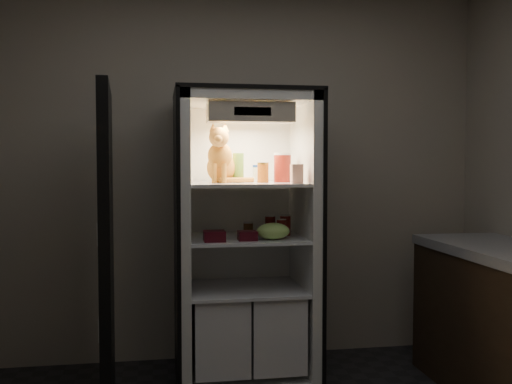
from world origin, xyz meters
The scene contains 16 objects.
room_shell centered at (0.00, 0.00, 1.62)m, with size 3.60×3.60×3.60m.
refrigerator centered at (0.00, 1.38, 0.79)m, with size 0.90×0.72×1.88m.
fridge_door centered at (-0.85, 1.05, 0.91)m, with size 0.11×0.87×1.85m.
tabby_cat centered at (-0.15, 1.36, 1.43)m, with size 0.32×0.37×0.38m.
parmesan_shaker centered at (-0.04, 1.37, 1.39)m, with size 0.07×0.07×0.19m.
mayo_tub centered at (0.10, 1.41, 1.35)m, with size 0.08×0.08×0.11m.
salsa_jar centered at (0.11, 1.31, 1.35)m, with size 0.07×0.07×0.13m.
pepper_jar centered at (0.25, 1.36, 1.39)m, with size 0.11×0.11×0.19m.
cream_carton centered at (0.29, 1.12, 1.35)m, with size 0.07×0.07×0.12m, color white.
soda_can_a centered at (0.17, 1.38, 1.00)m, with size 0.07×0.07×0.13m.
soda_can_b centered at (0.27, 1.35, 1.01)m, with size 0.07×0.07×0.13m.
soda_can_c centered at (0.23, 1.27, 1.00)m, with size 0.06×0.06×0.12m.
condiment_jar centered at (0.03, 1.40, 0.98)m, with size 0.06×0.06×0.09m.
grape_bag centered at (0.15, 1.16, 0.99)m, with size 0.21×0.15×0.10m, color #93CB5F.
berry_box_left centered at (-0.22, 1.14, 0.97)m, with size 0.13×0.13×0.06m, color #470B14.
berry_box_right centered at (-0.01, 1.15, 0.97)m, with size 0.11×0.11×0.06m, color #470B14.
Camera 1 is at (-0.54, -2.30, 1.41)m, focal length 40.00 mm.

